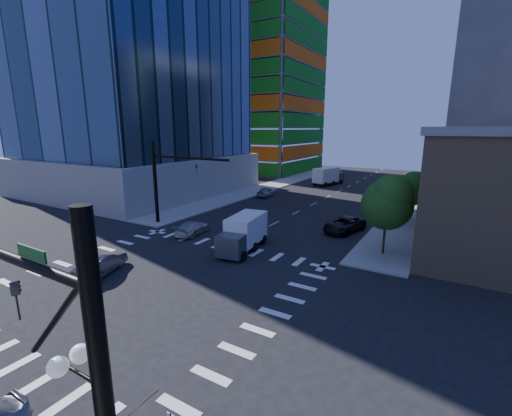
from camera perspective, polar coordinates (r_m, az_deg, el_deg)
The scene contains 15 objects.
ground at distance 25.15m, azimuth -16.90°, elevation -12.12°, with size 160.00×160.00×0.00m, color black.
road_markings at distance 25.14m, azimuth -16.90°, elevation -12.11°, with size 20.00×20.00×0.01m, color silver.
sidewalk_ne at distance 56.19m, azimuth 25.33°, elevation 1.17°, with size 5.00×60.00×0.15m, color gray.
sidewalk_nw at distance 63.39m, azimuth 2.30°, elevation 3.66°, with size 5.00×60.00×0.15m, color gray.
construction_building at distance 90.07m, azimuth 0.63°, elevation 22.15°, with size 25.16×34.50×70.60m.
signal_mast_se at distance 9.29m, azimuth -27.58°, elevation -24.67°, with size 10.51×2.48×9.00m.
signal_mast_nw at distance 38.33m, azimuth -14.98°, elevation 5.20°, with size 10.20×0.40×9.00m.
tree_south at distance 29.85m, azimuth 21.24°, elevation 1.02°, with size 4.16×4.16×6.82m.
tree_north at distance 41.65m, azimuth 24.43°, elevation 2.97°, with size 3.54×3.52×5.78m.
car_nb_far at distance 36.65m, azimuth 14.52°, elevation -2.70°, with size 2.51×5.45×1.51m, color black.
car_sb_near at distance 35.27m, azimuth -10.50°, elevation -3.27°, with size 1.86×4.58×1.33m, color silver.
car_sb_mid at distance 53.86m, azimuth 1.69°, elevation 2.69°, with size 1.74×4.33×1.48m, color gray.
car_sb_cross at distance 27.97m, azimuth -24.40°, elevation -8.44°, with size 1.62×4.64×1.53m, color #57565C.
box_truck_near at distance 29.86m, azimuth -2.34°, elevation -4.75°, with size 3.24×6.01×3.00m.
box_truck_far at distance 66.66m, azimuth 12.04°, elevation 5.04°, with size 4.32×6.72×3.27m.
Camera 1 is at (17.23, -15.01, 10.48)m, focal length 24.00 mm.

